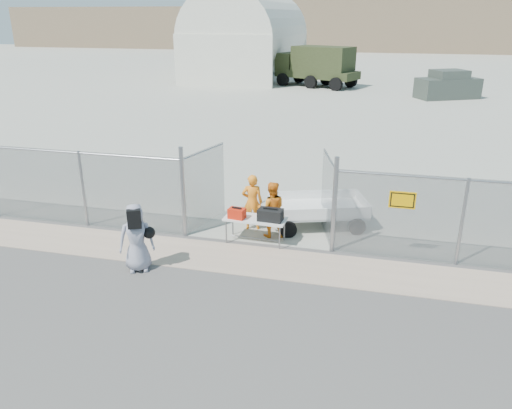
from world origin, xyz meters
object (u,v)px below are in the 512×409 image
(folding_table, at_px, (255,230))
(visitor, at_px, (136,238))
(security_worker_right, at_px, (272,210))
(security_worker_left, at_px, (252,202))
(utility_trailer, at_px, (317,211))

(folding_table, distance_m, visitor, 3.20)
(folding_table, distance_m, security_worker_right, 0.72)
(security_worker_left, relative_size, visitor, 0.97)
(visitor, bearing_deg, security_worker_left, 30.60)
(security_worker_left, bearing_deg, folding_table, 97.07)
(folding_table, bearing_deg, utility_trailer, 49.20)
(folding_table, relative_size, visitor, 0.98)
(security_worker_right, bearing_deg, visitor, 29.73)
(folding_table, xyz_separation_m, security_worker_left, (-0.30, 0.84, 0.46))
(security_worker_left, bearing_deg, security_worker_right, 137.89)
(folding_table, bearing_deg, visitor, -134.99)
(folding_table, bearing_deg, security_worker_left, 111.80)
(security_worker_left, xyz_separation_m, visitor, (-2.02, -2.99, 0.02))
(visitor, height_order, utility_trailer, visitor)
(security_worker_right, distance_m, utility_trailer, 1.58)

